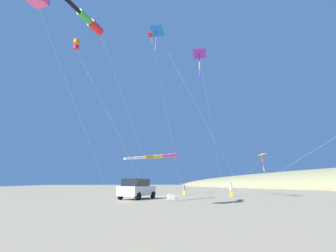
% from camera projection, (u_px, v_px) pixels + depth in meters
% --- Properties ---
extents(ground_plane, '(600.00, 600.00, 0.00)m').
position_uv_depth(ground_plane, '(157.00, 197.00, 26.56)').
color(ground_plane, tan).
extents(parked_car, '(4.23, 4.45, 1.85)m').
position_uv_depth(parked_car, '(137.00, 189.00, 22.67)').
color(parked_car, silver).
rests_on(parked_car, ground_plane).
extents(cooler_box, '(0.62, 0.42, 0.42)m').
position_uv_depth(cooler_box, '(171.00, 197.00, 22.88)').
color(cooler_box, white).
rests_on(cooler_box, ground_plane).
extents(person_adult_flyer, '(0.58, 0.50, 1.70)m').
position_uv_depth(person_adult_flyer, '(231.00, 188.00, 26.97)').
color(person_adult_flyer, gold).
rests_on(person_adult_flyer, ground_plane).
extents(person_child_green_jacket, '(0.51, 0.53, 1.48)m').
position_uv_depth(person_child_green_jacket, '(184.00, 189.00, 30.68)').
color(person_child_green_jacket, gold).
rests_on(person_child_green_jacket, ground_plane).
extents(kite_windsock_small_distant, '(8.43, 10.20, 11.05)m').
position_uv_depth(kite_windsock_small_distant, '(90.00, 22.00, 14.33)').
color(kite_windsock_small_distant, red).
rests_on(kite_windsock_small_distant, ground_plane).
extents(kite_delta_rainbow_low_near, '(1.73, 4.70, 4.89)m').
position_uv_depth(kite_delta_rainbow_low_near, '(262.00, 155.00, 27.57)').
color(kite_delta_rainbow_low_near, orange).
rests_on(kite_delta_rainbow_low_near, ground_plane).
extents(kite_delta_orange_high_right, '(10.64, 1.62, 16.64)m').
position_uv_depth(kite_delta_orange_high_right, '(157.00, 32.00, 23.98)').
color(kite_delta_orange_high_right, blue).
rests_on(kite_delta_orange_high_right, ground_plane).
extents(kite_delta_red_high_left, '(6.15, 5.16, 18.52)m').
position_uv_depth(kite_delta_red_high_left, '(152.00, 36.00, 28.13)').
color(kite_delta_red_high_left, red).
rests_on(kite_delta_red_high_left, ground_plane).
extents(kite_windsock_striped_overhead, '(10.84, 9.04, 4.21)m').
position_uv_depth(kite_windsock_striped_overhead, '(160.00, 156.00, 20.84)').
color(kite_windsock_striped_overhead, '#EF4C93').
rests_on(kite_windsock_striped_overhead, ground_plane).
extents(kite_box_yellow_midlevel, '(8.24, 3.87, 17.29)m').
position_uv_depth(kite_box_yellow_midlevel, '(76.00, 44.00, 27.06)').
color(kite_box_yellow_midlevel, orange).
rests_on(kite_box_yellow_midlevel, ground_plane).
extents(kite_delta_white_trailing, '(7.03, 7.98, 12.77)m').
position_uv_depth(kite_delta_white_trailing, '(199.00, 55.00, 21.02)').
color(kite_delta_white_trailing, purple).
rests_on(kite_delta_white_trailing, ground_plane).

